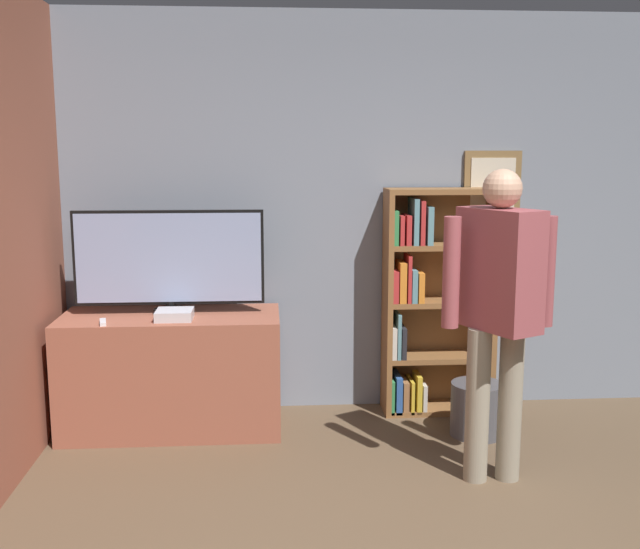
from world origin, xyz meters
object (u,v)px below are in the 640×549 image
(bookshelf, at_px, (429,303))
(person, at_px, (498,299))
(television, at_px, (169,260))
(game_console, at_px, (175,315))
(waste_bin, at_px, (477,409))

(bookshelf, relative_size, person, 0.91)
(television, bearing_deg, game_console, -76.21)
(person, relative_size, waste_bin, 5.00)
(bookshelf, distance_m, person, 1.15)
(game_console, xyz_separation_m, person, (1.79, -0.77, 0.23))
(waste_bin, bearing_deg, game_console, 176.19)
(television, xyz_separation_m, waste_bin, (1.93, -0.30, -0.93))
(bookshelf, bearing_deg, television, -174.30)
(game_console, xyz_separation_m, waste_bin, (1.89, -0.13, -0.61))
(person, distance_m, waste_bin, 1.06)
(television, bearing_deg, bookshelf, 5.70)
(television, xyz_separation_m, game_console, (0.04, -0.18, -0.32))
(game_console, distance_m, waste_bin, 1.99)
(television, xyz_separation_m, person, (1.84, -0.94, -0.09))
(game_console, bearing_deg, television, 103.79)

